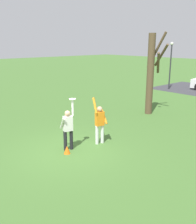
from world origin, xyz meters
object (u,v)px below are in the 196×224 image
(person_catcher, at_px, (68,127))
(person_defender, at_px, (100,122))
(bare_tree_tall, at_px, (151,72))
(field_cone_orange, at_px, (67,150))
(frisbee_disc, at_px, (72,99))
(lamppost_by_lot, at_px, (171,61))

(person_catcher, height_order, person_defender, person_catcher)
(person_defender, relative_size, bare_tree_tall, 0.42)
(field_cone_orange, bearing_deg, frisbee_disc, 113.72)
(bare_tree_tall, distance_m, field_cone_orange, 7.74)
(bare_tree_tall, bearing_deg, person_defender, -74.53)
(bare_tree_tall, xyz_separation_m, field_cone_orange, (1.46, -7.23, -2.36))
(person_catcher, distance_m, field_cone_orange, 0.91)
(bare_tree_tall, height_order, field_cone_orange, bare_tree_tall)
(person_catcher, height_order, bare_tree_tall, bare_tree_tall)
(lamppost_by_lot, bearing_deg, person_catcher, -71.38)
(lamppost_by_lot, distance_m, field_cone_orange, 16.55)
(frisbee_disc, distance_m, lamppost_by_lot, 15.85)
(bare_tree_tall, relative_size, lamppost_by_lot, 1.14)
(frisbee_disc, height_order, bare_tree_tall, bare_tree_tall)
(person_defender, height_order, bare_tree_tall, bare_tree_tall)
(bare_tree_tall, relative_size, field_cone_orange, 15.14)
(lamppost_by_lot, bearing_deg, field_cone_orange, -70.79)
(person_defender, distance_m, frisbee_disc, 1.65)
(frisbee_disc, relative_size, lamppost_by_lot, 0.06)
(person_catcher, relative_size, field_cone_orange, 6.50)
(frisbee_disc, relative_size, bare_tree_tall, 0.06)
(field_cone_orange, bearing_deg, person_catcher, 135.02)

